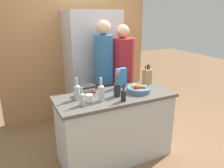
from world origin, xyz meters
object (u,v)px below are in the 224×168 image
(bottle_water, at_px, (77,91))
(cereal_box, at_px, (121,78))
(flower_vase, at_px, (117,88))
(fruit_bowl, at_px, (138,89))
(coffee_mug, at_px, (89,98))
(book_stack, at_px, (87,90))
(person_at_sink, at_px, (104,72))
(knife_block, at_px, (147,76))
(bottle_vinegar, at_px, (123,95))
(bottle_oil, at_px, (101,92))
(person_in_blue, at_px, (122,74))
(bottle_wine, at_px, (82,98))
(refrigerator, at_px, (93,68))

(bottle_water, bearing_deg, cereal_box, 13.63)
(flower_vase, xyz_separation_m, cereal_box, (0.20, 0.28, 0.03))
(fruit_bowl, height_order, flower_vase, flower_vase)
(bottle_water, bearing_deg, coffee_mug, -47.05)
(book_stack, bearing_deg, person_at_sink, 46.45)
(knife_block, height_order, bottle_vinegar, knife_block)
(coffee_mug, height_order, bottle_vinegar, bottle_vinegar)
(bottle_oil, bearing_deg, fruit_bowl, 5.92)
(coffee_mug, relative_size, bottle_water, 0.47)
(fruit_bowl, height_order, book_stack, book_stack)
(cereal_box, distance_m, person_at_sink, 0.42)
(knife_block, height_order, person_in_blue, person_in_blue)
(bottle_wine, bearing_deg, coffee_mug, 34.86)
(flower_vase, xyz_separation_m, bottle_wine, (-0.48, -0.08, -0.02))
(bottle_oil, bearing_deg, knife_block, 19.78)
(flower_vase, relative_size, book_stack, 1.58)
(coffee_mug, bearing_deg, bottle_oil, -19.20)
(flower_vase, xyz_separation_m, person_at_sink, (0.13, 0.69, 0.02))
(fruit_bowl, height_order, cereal_box, cereal_box)
(flower_vase, xyz_separation_m, coffee_mug, (-0.37, -0.00, -0.07))
(refrigerator, distance_m, person_in_blue, 0.62)
(refrigerator, relative_size, person_in_blue, 1.12)
(coffee_mug, relative_size, person_at_sink, 0.07)
(bottle_vinegar, distance_m, person_at_sink, 0.87)
(refrigerator, height_order, person_at_sink, refrigerator)
(knife_block, xyz_separation_m, book_stack, (-0.94, -0.05, -0.04))
(coffee_mug, bearing_deg, refrigerator, 66.91)
(bottle_oil, height_order, person_in_blue, person_in_blue)
(coffee_mug, xyz_separation_m, person_in_blue, (0.80, 0.67, 0.02))
(bottle_oil, distance_m, bottle_water, 0.29)
(knife_block, height_order, coffee_mug, knife_block)
(bottle_oil, bearing_deg, coffee_mug, 160.80)
(bottle_water, bearing_deg, bottle_wine, -91.26)
(bottle_water, bearing_deg, book_stack, 32.06)
(refrigerator, height_order, fruit_bowl, refrigerator)
(refrigerator, bearing_deg, bottle_water, -119.53)
(bottle_wine, relative_size, person_in_blue, 0.12)
(person_in_blue, bearing_deg, bottle_oil, -117.75)
(refrigerator, xyz_separation_m, person_at_sink, (-0.02, -0.54, 0.07))
(fruit_bowl, relative_size, flower_vase, 0.93)
(flower_vase, distance_m, book_stack, 0.39)
(refrigerator, height_order, person_in_blue, refrigerator)
(flower_vase, relative_size, coffee_mug, 2.65)
(bottle_vinegar, bearing_deg, coffee_mug, 154.81)
(book_stack, xyz_separation_m, person_at_sink, (0.46, 0.48, 0.07))
(fruit_bowl, bearing_deg, bottle_wine, -173.66)
(fruit_bowl, xyz_separation_m, person_in_blue, (0.12, 0.66, 0.02))
(flower_vase, relative_size, bottle_vinegar, 1.61)
(refrigerator, relative_size, coffee_mug, 15.54)
(knife_block, height_order, cereal_box, knife_block)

